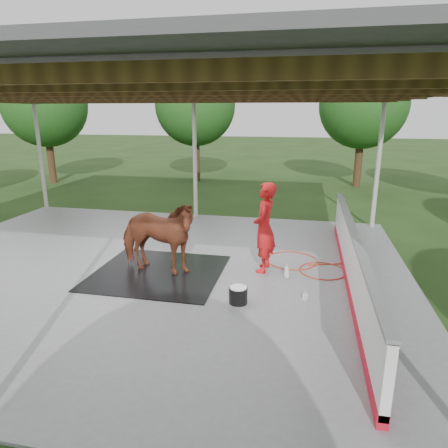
% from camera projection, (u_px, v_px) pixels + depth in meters
% --- Properties ---
extents(ground, '(100.00, 100.00, 0.00)m').
position_uv_depth(ground, '(141.00, 270.00, 9.17)').
color(ground, '#1E3814').
extents(concrete_slab, '(12.00, 10.00, 0.05)m').
position_uv_depth(concrete_slab, '(141.00, 269.00, 9.17)').
color(concrete_slab, slate).
rests_on(concrete_slab, ground).
extents(pavilion_structure, '(12.60, 10.60, 4.05)m').
position_uv_depth(pavilion_structure, '(130.00, 88.00, 8.09)').
color(pavilion_structure, beige).
rests_on(pavilion_structure, ground).
extents(dasher_board, '(0.16, 8.00, 1.15)m').
position_uv_depth(dasher_board, '(351.00, 260.00, 8.12)').
color(dasher_board, red).
rests_on(dasher_board, concrete_slab).
extents(tree_belt, '(28.00, 28.00, 5.80)m').
position_uv_depth(tree_belt, '(160.00, 99.00, 8.93)').
color(tree_belt, '#382314').
rests_on(tree_belt, ground).
extents(rubber_mat, '(2.79, 2.61, 0.02)m').
position_uv_depth(rubber_mat, '(158.00, 272.00, 8.88)').
color(rubber_mat, black).
rests_on(rubber_mat, concrete_slab).
extents(horse, '(2.08, 1.18, 1.66)m').
position_uv_depth(horse, '(156.00, 236.00, 8.66)').
color(horse, brown).
rests_on(horse, rubber_mat).
extents(handler, '(0.52, 0.76, 2.01)m').
position_uv_depth(handler, '(264.00, 228.00, 8.77)').
color(handler, red).
rests_on(handler, concrete_slab).
extents(wash_bucket, '(0.35, 0.35, 0.32)m').
position_uv_depth(wash_bucket, '(238.00, 295.00, 7.45)').
color(wash_bucket, black).
rests_on(wash_bucket, concrete_slab).
extents(soap_bottle_a, '(0.14, 0.14, 0.31)m').
position_uv_depth(soap_bottle_a, '(287.00, 271.00, 8.61)').
color(soap_bottle_a, silver).
rests_on(soap_bottle_a, concrete_slab).
extents(soap_bottle_b, '(0.11, 0.11, 0.17)m').
position_uv_depth(soap_bottle_b, '(305.00, 296.00, 7.59)').
color(soap_bottle_b, '#338CD8').
rests_on(soap_bottle_b, concrete_slab).
extents(hose_coil, '(2.41, 1.67, 0.02)m').
position_uv_depth(hose_coil, '(304.00, 264.00, 9.35)').
color(hose_coil, '#B02A0C').
rests_on(hose_coil, concrete_slab).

